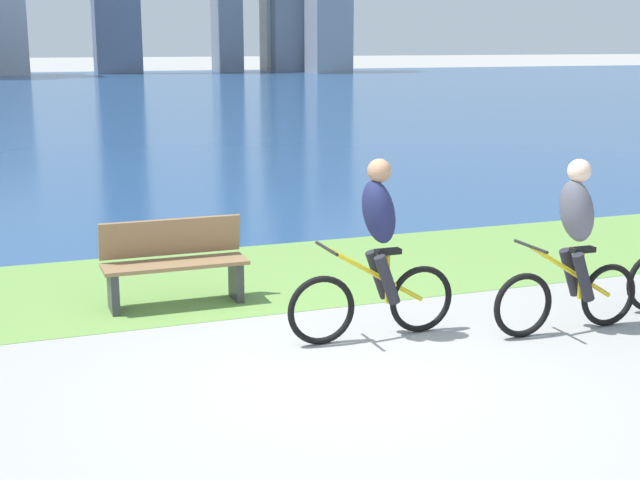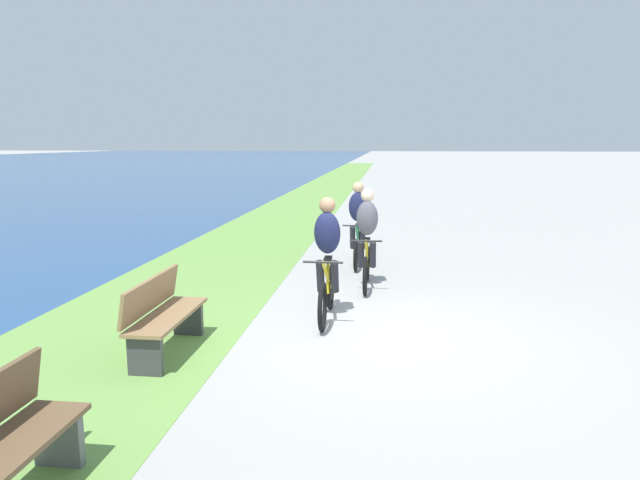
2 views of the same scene
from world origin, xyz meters
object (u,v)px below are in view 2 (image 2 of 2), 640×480
object	(u,v)px
cyclist_distant_rear	(358,224)
bench_near_path	(163,316)
cyclist_lead	(327,259)
cyclist_trailing	(367,239)

from	to	relation	value
cyclist_distant_rear	bench_near_path	size ratio (longest dim) A/B	1.10
cyclist_distant_rear	bench_near_path	distance (m)	5.48
cyclist_lead	cyclist_distant_rear	world-z (taller)	cyclist_lead
cyclist_lead	bench_near_path	world-z (taller)	cyclist_lead
bench_near_path	cyclist_distant_rear	bearing A→B (deg)	-20.99
cyclist_lead	bench_near_path	size ratio (longest dim) A/B	1.13
cyclist_trailing	bench_near_path	distance (m)	4.04
cyclist_lead	bench_near_path	bearing A→B (deg)	131.69
bench_near_path	cyclist_lead	bearing A→B (deg)	-48.31
cyclist_distant_rear	bench_near_path	bearing A→B (deg)	159.01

